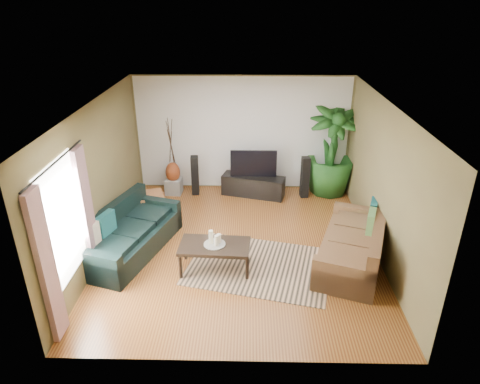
{
  "coord_description": "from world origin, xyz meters",
  "views": [
    {
      "loc": [
        0.16,
        -6.85,
        4.37
      ],
      "look_at": [
        0.0,
        0.2,
        1.05
      ],
      "focal_mm": 32.0,
      "sensor_mm": 36.0,
      "label": 1
    }
  ],
  "objects_px": {
    "coffee_table": "(215,257)",
    "television": "(254,164)",
    "speaker_right": "(305,177)",
    "side_table": "(151,206)",
    "potted_plant": "(331,150)",
    "sofa_right": "(352,241)",
    "sofa_left": "(130,231)",
    "speaker_left": "(195,175)",
    "pedestal": "(174,186)",
    "vase": "(173,172)",
    "tv_stand": "(253,186)"
  },
  "relations": [
    {
      "from": "tv_stand",
      "to": "sofa_left",
      "type": "bearing_deg",
      "value": -117.29
    },
    {
      "from": "speaker_right",
      "to": "potted_plant",
      "type": "height_order",
      "value": "potted_plant"
    },
    {
      "from": "coffee_table",
      "to": "pedestal",
      "type": "distance_m",
      "value": 3.27
    },
    {
      "from": "side_table",
      "to": "television",
      "type": "bearing_deg",
      "value": 29.32
    },
    {
      "from": "speaker_right",
      "to": "side_table",
      "type": "distance_m",
      "value": 3.54
    },
    {
      "from": "speaker_right",
      "to": "potted_plant",
      "type": "bearing_deg",
      "value": 16.99
    },
    {
      "from": "vase",
      "to": "speaker_left",
      "type": "bearing_deg",
      "value": -3.19
    },
    {
      "from": "tv_stand",
      "to": "potted_plant",
      "type": "distance_m",
      "value": 1.98
    },
    {
      "from": "television",
      "to": "potted_plant",
      "type": "xyz_separation_m",
      "value": [
        1.79,
        0.22,
        0.25
      ]
    },
    {
      "from": "speaker_right",
      "to": "pedestal",
      "type": "bearing_deg",
      "value": 170.21
    },
    {
      "from": "television",
      "to": "tv_stand",
      "type": "bearing_deg",
      "value": -90.0
    },
    {
      "from": "side_table",
      "to": "sofa_left",
      "type": "bearing_deg",
      "value": -94.62
    },
    {
      "from": "television",
      "to": "sofa_right",
      "type": "bearing_deg",
      "value": -57.64
    },
    {
      "from": "pedestal",
      "to": "coffee_table",
      "type": "bearing_deg",
      "value": -68.32
    },
    {
      "from": "speaker_left",
      "to": "potted_plant",
      "type": "height_order",
      "value": "potted_plant"
    },
    {
      "from": "coffee_table",
      "to": "pedestal",
      "type": "height_order",
      "value": "coffee_table"
    },
    {
      "from": "coffee_table",
      "to": "television",
      "type": "bearing_deg",
      "value": 80.64
    },
    {
      "from": "sofa_right",
      "to": "speaker_left",
      "type": "xyz_separation_m",
      "value": [
        -3.08,
        2.74,
        0.05
      ]
    },
    {
      "from": "television",
      "to": "vase",
      "type": "height_order",
      "value": "television"
    },
    {
      "from": "vase",
      "to": "coffee_table",
      "type": "bearing_deg",
      "value": -68.32
    },
    {
      "from": "potted_plant",
      "to": "side_table",
      "type": "xyz_separation_m",
      "value": [
        -3.95,
        -1.43,
        -0.76
      ]
    },
    {
      "from": "sofa_right",
      "to": "speaker_right",
      "type": "relative_size",
      "value": 2.24
    },
    {
      "from": "sofa_left",
      "to": "speaker_left",
      "type": "bearing_deg",
      "value": -1.76
    },
    {
      "from": "side_table",
      "to": "tv_stand",
      "type": "bearing_deg",
      "value": 28.92
    },
    {
      "from": "sofa_left",
      "to": "potted_plant",
      "type": "distance_m",
      "value": 4.9
    },
    {
      "from": "sofa_right",
      "to": "speaker_right",
      "type": "bearing_deg",
      "value": -149.25
    },
    {
      "from": "speaker_right",
      "to": "side_table",
      "type": "xyz_separation_m",
      "value": [
        -3.34,
        -1.15,
        -0.2
      ]
    },
    {
      "from": "speaker_left",
      "to": "speaker_right",
      "type": "height_order",
      "value": "speaker_right"
    },
    {
      "from": "pedestal",
      "to": "vase",
      "type": "height_order",
      "value": "vase"
    },
    {
      "from": "sofa_left",
      "to": "pedestal",
      "type": "distance_m",
      "value": 2.56
    },
    {
      "from": "coffee_table",
      "to": "vase",
      "type": "bearing_deg",
      "value": 115.04
    },
    {
      "from": "potted_plant",
      "to": "speaker_left",
      "type": "bearing_deg",
      "value": -176.59
    },
    {
      "from": "sofa_left",
      "to": "sofa_right",
      "type": "distance_m",
      "value": 3.98
    },
    {
      "from": "speaker_right",
      "to": "vase",
      "type": "distance_m",
      "value": 3.07
    },
    {
      "from": "coffee_table",
      "to": "television",
      "type": "xyz_separation_m",
      "value": [
        0.67,
        2.98,
        0.55
      ]
    },
    {
      "from": "coffee_table",
      "to": "potted_plant",
      "type": "bearing_deg",
      "value": 55.75
    },
    {
      "from": "sofa_right",
      "to": "vase",
      "type": "relative_size",
      "value": 4.61
    },
    {
      "from": "sofa_right",
      "to": "speaker_right",
      "type": "xyz_separation_m",
      "value": [
        -0.53,
        2.65,
        0.06
      ]
    },
    {
      "from": "sofa_right",
      "to": "side_table",
      "type": "relative_size",
      "value": 3.86
    },
    {
      "from": "television",
      "to": "speaker_left",
      "type": "height_order",
      "value": "television"
    },
    {
      "from": "tv_stand",
      "to": "speaker_left",
      "type": "height_order",
      "value": "speaker_left"
    },
    {
      "from": "potted_plant",
      "to": "pedestal",
      "type": "height_order",
      "value": "potted_plant"
    },
    {
      "from": "vase",
      "to": "tv_stand",
      "type": "bearing_deg",
      "value": -2.39
    },
    {
      "from": "coffee_table",
      "to": "sofa_left",
      "type": "bearing_deg",
      "value": 165.21
    },
    {
      "from": "sofa_left",
      "to": "speaker_left",
      "type": "xyz_separation_m",
      "value": [
        0.89,
        2.5,
        0.05
      ]
    },
    {
      "from": "coffee_table",
      "to": "side_table",
      "type": "relative_size",
      "value": 2.1
    },
    {
      "from": "sofa_right",
      "to": "potted_plant",
      "type": "height_order",
      "value": "potted_plant"
    },
    {
      "from": "speaker_left",
      "to": "potted_plant",
      "type": "bearing_deg",
      "value": -1.0
    },
    {
      "from": "tv_stand",
      "to": "pedestal",
      "type": "bearing_deg",
      "value": -167.0
    },
    {
      "from": "potted_plant",
      "to": "pedestal",
      "type": "relative_size",
      "value": 5.66
    }
  ]
}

